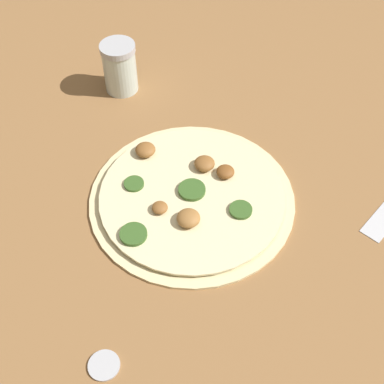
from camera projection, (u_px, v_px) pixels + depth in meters
name	position (u px, v px, depth m)	size (l,w,h in m)	color
ground_plane	(192.00, 200.00, 0.87)	(3.00, 3.00, 0.00)	olive
pizza	(191.00, 196.00, 0.86)	(0.33, 0.33, 0.03)	beige
spice_jar	(120.00, 67.00, 1.01)	(0.07, 0.07, 0.10)	silver
loose_cap	(104.00, 365.00, 0.69)	(0.04, 0.04, 0.01)	#B2B2B7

